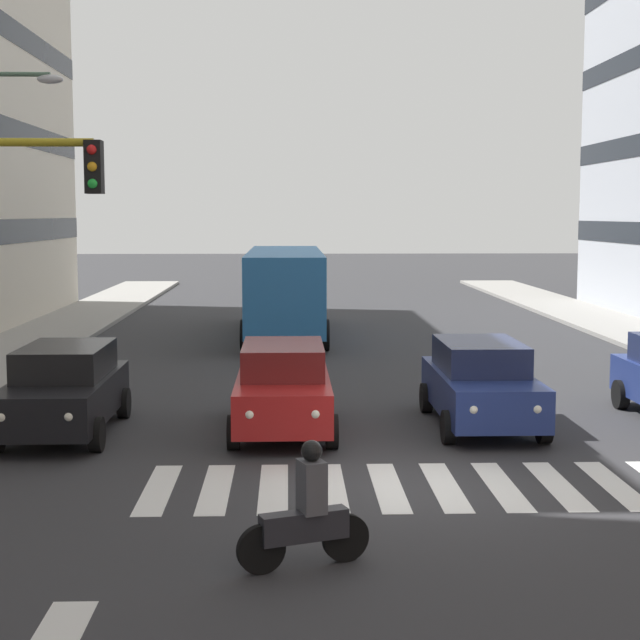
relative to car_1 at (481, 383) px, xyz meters
The scene contains 7 objects.
ground_plane 4.78m from the car_1, 66.51° to the left, with size 180.00×180.00×0.00m, color #2D2D30.
crosswalk_markings 4.78m from the car_1, 66.51° to the left, with size 8.55×2.80×0.01m.
car_1 is the anchor object (origin of this frame).
car_2 4.00m from the car_1, ahead, with size 2.02×4.44×1.72m.
car_3 8.26m from the car_1, ahead, with size 2.02×4.44×1.72m.
bus_behind_traffic 15.16m from the car_1, 74.71° to the right, with size 2.78×10.50×3.00m.
motorcycle_with_rider 8.56m from the car_1, 64.60° to the left, with size 1.63×0.68×1.57m.
Camera 1 is at (2.01, 14.77, 4.28)m, focal length 54.16 mm.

